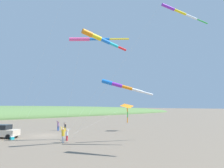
% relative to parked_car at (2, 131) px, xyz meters
% --- Properties ---
extents(ground_plane, '(600.00, 600.00, 0.00)m').
position_rel_parked_car_xyz_m(ground_plane, '(1.59, 5.86, -0.95)').
color(ground_plane, '#756654').
extents(parked_car, '(4.53, 4.09, 1.85)m').
position_rel_parked_car_xyz_m(parked_car, '(0.00, 0.00, 0.00)').
color(parked_car, beige).
rests_on(parked_car, ground_plane).
extents(cooler_box, '(0.62, 0.42, 0.42)m').
position_rel_parked_car_xyz_m(cooler_box, '(2.41, 0.55, -0.74)').
color(cooler_box, '#1EB7C6').
rests_on(cooler_box, ground_plane).
extents(person_adult_flyer, '(0.61, 0.49, 1.93)m').
position_rel_parked_car_xyz_m(person_adult_flyer, '(9.36, 4.12, 0.10)').
color(person_adult_flyer, silver).
rests_on(person_adult_flyer, ground_plane).
extents(person_child_green_jacket, '(0.45, 0.35, 1.56)m').
position_rel_parked_car_xyz_m(person_child_green_jacket, '(-0.57, 10.55, -0.10)').
color(person_child_green_jacket, gold).
rests_on(person_child_green_jacket, ground_plane).
extents(person_child_grey_jacket, '(0.47, 0.54, 1.53)m').
position_rel_parked_car_xyz_m(person_child_grey_jacket, '(8.32, 5.34, -0.12)').
color(person_child_grey_jacket, '#B72833').
rests_on(person_child_grey_jacket, ground_plane).
extents(person_bystander_far, '(0.52, 0.62, 1.82)m').
position_rel_parked_car_xyz_m(person_bystander_far, '(-2.57, 10.31, 0.04)').
color(person_bystander_far, '#335199').
rests_on(person_bystander_far, ground_plane).
extents(kite_windsock_white_trailing, '(12.68, 12.84, 17.20)m').
position_rel_parked_car_xyz_m(kite_windsock_white_trailing, '(19.71, 14.30, 15.49)').
color(kite_windsock_white_trailing, purple).
rests_on(kite_windsock_white_trailing, ground_plane).
extents(kite_windsock_purple_drifting, '(8.68, 7.04, 7.69)m').
position_rel_parked_car_xyz_m(kite_windsock_purple_drifting, '(15.34, 7.99, 5.90)').
color(kite_windsock_purple_drifting, blue).
rests_on(kite_windsock_purple_drifting, ground_plane).
extents(kite_delta_blue_topmost, '(2.18, 12.70, 4.97)m').
position_rel_parked_car_xyz_m(kite_delta_blue_topmost, '(6.71, 18.74, 3.47)').
color(kite_delta_blue_topmost, orange).
rests_on(kite_delta_blue_topmost, ground_plane).
extents(kite_windsock_green_low_center, '(9.24, 5.82, 13.10)m').
position_rel_parked_car_xyz_m(kite_windsock_green_low_center, '(14.32, 5.58, 11.34)').
color(kite_windsock_green_low_center, orange).
rests_on(kite_windsock_green_low_center, ground_plane).
extents(kite_windsock_red_high_left, '(11.18, 10.61, 13.63)m').
position_rel_parked_car_xyz_m(kite_windsock_red_high_left, '(10.80, 7.06, 12.33)').
color(kite_windsock_red_high_left, '#EF4C93').
rests_on(kite_windsock_red_high_left, ground_plane).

